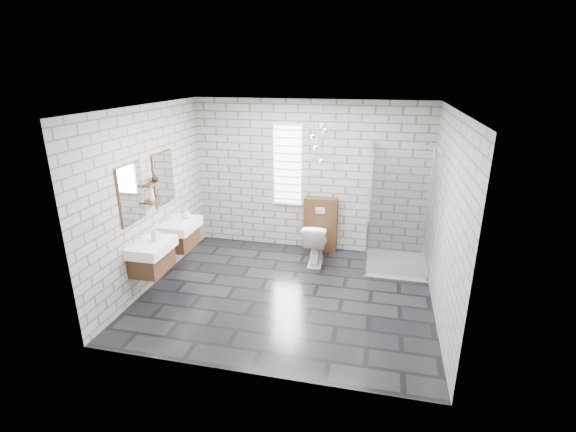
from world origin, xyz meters
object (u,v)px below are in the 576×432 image
(vanity_right, at_px, (178,226))
(toilet, at_px, (316,243))
(cistern_panel, at_px, (321,224))
(shower_enclosure, at_px, (392,241))
(vanity_left, at_px, (149,248))

(vanity_right, relative_size, toilet, 2.18)
(vanity_right, bearing_deg, toilet, 19.47)
(vanity_right, bearing_deg, cistern_panel, 31.04)
(vanity_right, xyz_separation_m, shower_enclosure, (3.41, 0.77, -0.25))
(vanity_left, relative_size, cistern_panel, 1.57)
(vanity_left, xyz_separation_m, toilet, (2.15, 1.65, -0.40))
(vanity_left, distance_m, cistern_panel, 3.07)
(vanity_left, xyz_separation_m, vanity_right, (0.00, 0.89, 0.00))
(vanity_right, xyz_separation_m, cistern_panel, (2.15, 1.29, -0.26))
(vanity_left, bearing_deg, vanity_right, 90.00)
(vanity_right, distance_m, cistern_panel, 2.52)
(vanity_left, relative_size, vanity_right, 1.00)
(vanity_right, xyz_separation_m, toilet, (2.15, 0.76, -0.40))
(vanity_right, relative_size, cistern_panel, 1.57)
(cistern_panel, bearing_deg, vanity_left, -134.49)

